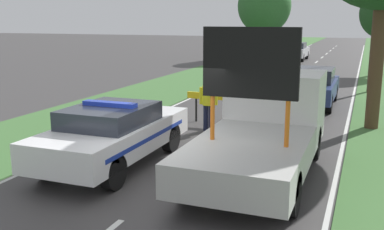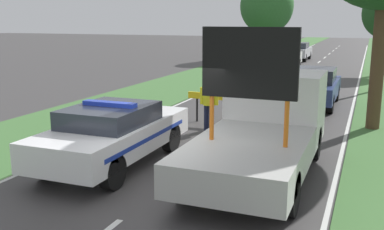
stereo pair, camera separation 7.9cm
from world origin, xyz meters
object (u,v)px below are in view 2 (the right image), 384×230
at_px(traffic_cone_near_truck, 242,122).
at_px(queued_car_sedan_silver, 298,51).
at_px(traffic_cone_near_police, 264,128).
at_px(utility_pole, 378,0).
at_px(pedestrian_civilian, 253,100).
at_px(roadside_tree_mid_left, 267,6).
at_px(police_officer, 209,100).
at_px(police_car, 114,133).
at_px(queued_car_hatch_blue, 314,86).
at_px(queued_car_van_white, 283,57).
at_px(traffic_cone_centre_front, 207,142).
at_px(queued_car_wagon_maroon, 266,69).
at_px(road_barrier, 232,99).
at_px(work_truck, 265,125).
at_px(roadside_tree_mid_right, 266,12).

xyz_separation_m(traffic_cone_near_truck, queued_car_sedan_silver, (-2.27, 25.88, 0.42)).
distance_m(traffic_cone_near_police, utility_pole, 11.22).
relative_size(queued_car_sedan_silver, utility_pole, 0.55).
relative_size(pedestrian_civilian, roadside_tree_mid_left, 0.24).
bearing_deg(roadside_tree_mid_left, police_officer, -81.27).
distance_m(police_car, roadside_tree_mid_left, 29.96).
relative_size(queued_car_hatch_blue, queued_car_van_white, 0.98).
relative_size(police_car, roadside_tree_mid_left, 0.70).
bearing_deg(queued_car_van_white, traffic_cone_near_truck, 96.64).
bearing_deg(traffic_cone_centre_front, queued_car_wagon_maroon, 96.24).
relative_size(road_barrier, traffic_cone_near_truck, 4.36).
distance_m(queued_car_wagon_maroon, queued_car_van_white, 6.54).
relative_size(traffic_cone_near_truck, queued_car_hatch_blue, 0.16).
bearing_deg(road_barrier, work_truck, -71.81).
xyz_separation_m(queued_car_hatch_blue, queued_car_van_white, (-3.59, 12.85, 0.05)).
bearing_deg(queued_car_van_white, police_officer, 93.34).
height_order(traffic_cone_centre_front, utility_pole, utility_pole).
relative_size(police_officer, traffic_cone_centre_front, 3.11).
height_order(road_barrier, queued_car_van_white, queued_car_van_white).
height_order(queued_car_van_white, roadside_tree_mid_right, roadside_tree_mid_right).
height_order(road_barrier, traffic_cone_centre_front, road_barrier).
bearing_deg(traffic_cone_near_police, queued_car_hatch_blue, 82.78).
xyz_separation_m(traffic_cone_near_truck, queued_car_van_white, (-2.14, 18.34, 0.49)).
bearing_deg(queued_car_hatch_blue, traffic_cone_centre_front, 76.68).
bearing_deg(road_barrier, queued_car_sedan_silver, 85.79).
xyz_separation_m(police_car, queued_car_sedan_silver, (-0.18, 29.87, -0.01)).
relative_size(road_barrier, queued_car_sedan_silver, 0.68).
distance_m(work_truck, road_barrier, 4.53).
relative_size(queued_car_van_white, roadside_tree_mid_right, 0.78).
bearing_deg(roadside_tree_mid_left, traffic_cone_near_truck, -78.95).
distance_m(queued_car_van_white, roadside_tree_mid_left, 8.62).
height_order(queued_car_sedan_silver, roadside_tree_mid_left, roadside_tree_mid_left).
distance_m(work_truck, traffic_cone_centre_front, 2.06).
height_order(traffic_cone_centre_front, queued_car_wagon_maroon, queued_car_wagon_maroon).
bearing_deg(work_truck, queued_car_wagon_maroon, -77.91).
height_order(pedestrian_civilian, roadside_tree_mid_right, roadside_tree_mid_right).
xyz_separation_m(pedestrian_civilian, traffic_cone_near_truck, (-0.20, -0.48, -0.61)).
bearing_deg(traffic_cone_near_police, police_car, -127.08).
height_order(road_barrier, queued_car_sedan_silver, queued_car_sedan_silver).
bearing_deg(roadside_tree_mid_left, roadside_tree_mid_right, 104.67).
height_order(police_officer, queued_car_wagon_maroon, police_officer).
bearing_deg(traffic_cone_centre_front, traffic_cone_near_police, 60.55).
relative_size(police_car, pedestrian_civilian, 2.90).
bearing_deg(police_car, queued_car_van_white, 92.33).
height_order(road_barrier, queued_car_hatch_blue, queued_car_hatch_blue).
xyz_separation_m(pedestrian_civilian, queued_car_hatch_blue, (1.24, 5.01, -0.17)).
distance_m(queued_car_hatch_blue, queued_car_wagon_maroon, 7.16).
bearing_deg(traffic_cone_centre_front, utility_pole, 71.64).
relative_size(work_truck, queued_car_wagon_maroon, 1.38).
bearing_deg(roadside_tree_mid_right, queued_car_wagon_maroon, -77.15).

